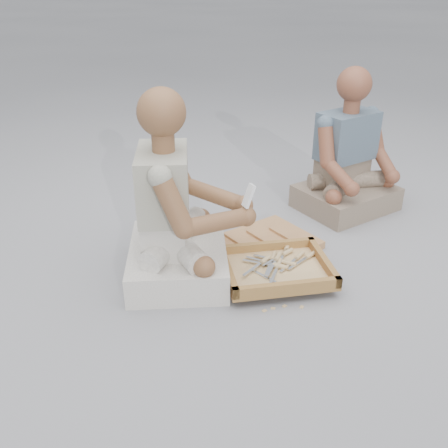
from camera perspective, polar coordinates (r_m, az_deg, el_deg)
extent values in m
plane|color=gray|center=(2.37, 3.27, -7.50)|extent=(60.00, 60.00, 0.00)
cube|color=olive|center=(2.68, 3.82, -2.58)|extent=(0.72, 0.61, 0.04)
cube|color=brown|center=(2.42, 5.96, -5.42)|extent=(0.53, 0.44, 0.02)
cube|color=brown|center=(2.56, 4.88, -2.59)|extent=(0.50, 0.06, 0.05)
cube|color=brown|center=(2.26, 7.28, -7.22)|extent=(0.50, 0.06, 0.05)
cube|color=brown|center=(2.48, 11.30, -4.18)|extent=(0.06, 0.40, 0.05)
cube|color=brown|center=(2.36, 0.43, -5.33)|extent=(0.06, 0.40, 0.05)
cube|color=#CEBC79|center=(2.42, 5.98, -5.19)|extent=(0.47, 0.37, 0.01)
cube|color=silver|center=(2.49, 6.70, -3.73)|extent=(0.09, 0.13, 0.00)
cylinder|color=tan|center=(2.58, 7.27, -2.54)|extent=(0.06, 0.07, 0.02)
cube|color=silver|center=(2.40, 5.15, -5.00)|extent=(0.09, 0.14, 0.00)
cylinder|color=tan|center=(2.49, 5.67, -3.70)|extent=(0.05, 0.07, 0.02)
cube|color=silver|center=(2.43, 7.38, -4.67)|extent=(0.12, 0.11, 0.00)
cylinder|color=tan|center=(2.52, 8.63, -3.59)|extent=(0.07, 0.06, 0.02)
cube|color=silver|center=(2.35, 4.65, -5.97)|extent=(0.09, 0.14, 0.00)
cylinder|color=tan|center=(2.29, 6.74, -7.02)|extent=(0.05, 0.07, 0.02)
cube|color=silver|center=(2.43, 3.86, -4.41)|extent=(0.13, 0.09, 0.00)
cylinder|color=tan|center=(2.41, 6.38, -4.84)|extent=(0.07, 0.06, 0.02)
cube|color=silver|center=(2.35, 5.73, -5.85)|extent=(0.09, 0.14, 0.00)
cylinder|color=tan|center=(2.44, 6.29, -4.50)|extent=(0.06, 0.07, 0.02)
cube|color=silver|center=(2.38, 5.45, -5.02)|extent=(0.10, 0.13, 0.00)
cylinder|color=tan|center=(2.47, 6.18, -3.74)|extent=(0.06, 0.07, 0.02)
cube|color=silver|center=(2.45, 8.39, -4.47)|extent=(0.13, 0.09, 0.00)
cylinder|color=tan|center=(2.53, 9.88, -3.51)|extent=(0.07, 0.06, 0.02)
cube|color=silver|center=(2.45, 4.17, -4.18)|extent=(0.12, 0.11, 0.00)
cylinder|color=tan|center=(2.42, 6.55, -4.80)|extent=(0.07, 0.06, 0.02)
cube|color=silver|center=(2.47, 5.04, -3.91)|extent=(0.12, 0.11, 0.00)
cylinder|color=tan|center=(2.44, 7.46, -4.46)|extent=(0.07, 0.06, 0.02)
cube|color=silver|center=(2.45, 5.61, -4.11)|extent=(0.14, 0.09, 0.00)
cylinder|color=tan|center=(2.53, 7.26, -3.20)|extent=(0.07, 0.05, 0.02)
cube|color=silver|center=(2.37, 3.27, -5.14)|extent=(0.13, 0.10, 0.00)
cylinder|color=tan|center=(2.45, 4.77, -4.05)|extent=(0.07, 0.06, 0.02)
cube|color=#CEBC79|center=(2.28, 6.93, -9.30)|extent=(0.02, 0.02, 0.00)
cube|color=#CEBC79|center=(2.39, -0.23, -7.10)|extent=(0.02, 0.02, 0.00)
cube|color=#CEBC79|center=(2.24, 4.64, -9.85)|extent=(0.02, 0.02, 0.00)
cube|color=#CEBC79|center=(2.70, 10.93, -3.20)|extent=(0.02, 0.02, 0.00)
cube|color=#CEBC79|center=(2.70, 6.27, -2.90)|extent=(0.02, 0.02, 0.00)
cube|color=#CEBC79|center=(2.49, 10.56, -6.11)|extent=(0.02, 0.02, 0.00)
cube|color=#CEBC79|center=(2.61, -1.72, -3.89)|extent=(0.02, 0.02, 0.00)
cube|color=#CEBC79|center=(2.57, -2.23, -4.35)|extent=(0.02, 0.02, 0.00)
cube|color=#CEBC79|center=(2.28, 8.87, -9.36)|extent=(0.02, 0.02, 0.00)
cube|color=#CEBC79|center=(2.42, -1.29, -6.63)|extent=(0.02, 0.02, 0.00)
cube|color=#CEBC79|center=(2.40, 8.73, -7.30)|extent=(0.02, 0.02, 0.00)
cube|color=#CEBC79|center=(2.40, 10.00, -7.32)|extent=(0.02, 0.02, 0.00)
cube|color=#CEBC79|center=(2.26, 5.63, -9.57)|extent=(0.02, 0.02, 0.00)
cube|color=#CEBC79|center=(2.36, 0.42, -7.59)|extent=(0.02, 0.02, 0.00)
cube|color=#CEBC79|center=(2.63, -3.29, -3.69)|extent=(0.02, 0.02, 0.00)
cube|color=#CEBC79|center=(2.56, -1.56, -4.54)|extent=(0.02, 0.02, 0.00)
cube|color=silver|center=(2.46, -5.25, -4.10)|extent=(0.56, 0.66, 0.15)
cube|color=silver|center=(2.38, -6.87, -0.71)|extent=(0.26, 0.35, 0.18)
cube|color=#A2A190|center=(2.28, -6.95, 4.69)|extent=(0.28, 0.40, 0.30)
sphere|color=brown|center=(2.17, -7.16, 12.58)|extent=(0.21, 0.21, 0.21)
sphere|color=brown|center=(2.40, 2.23, 2.16)|extent=(0.09, 0.09, 0.09)
sphere|color=brown|center=(2.29, 2.54, 0.88)|extent=(0.09, 0.09, 0.09)
cube|color=gray|center=(3.21, 13.73, 2.97)|extent=(0.67, 0.60, 0.14)
cube|color=gray|center=(3.19, 13.31, 5.90)|extent=(0.35, 0.28, 0.17)
cube|color=#50606E|center=(3.11, 13.88, 9.77)|extent=(0.39, 0.31, 0.29)
sphere|color=brown|center=(3.03, 14.67, 15.21)|extent=(0.20, 0.20, 0.20)
sphere|color=brown|center=(3.16, 18.70, 5.17)|extent=(0.09, 0.09, 0.09)
sphere|color=brown|center=(2.91, 14.39, 3.91)|extent=(0.09, 0.09, 0.09)
cube|color=white|center=(2.25, 2.84, 3.24)|extent=(0.06, 0.05, 0.11)
cube|color=black|center=(2.25, 2.85, 3.47)|extent=(0.02, 0.04, 0.03)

